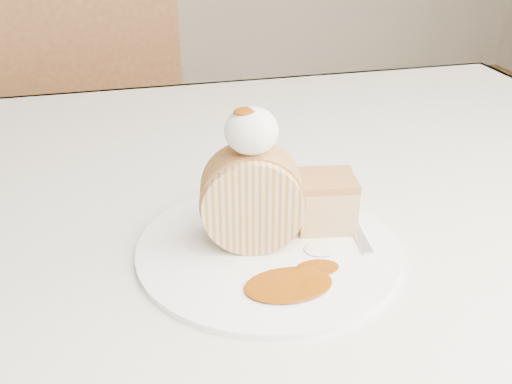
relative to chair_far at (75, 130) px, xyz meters
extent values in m
cube|color=silver|center=(0.19, -0.74, 0.17)|extent=(1.40, 0.90, 0.04)
cube|color=silver|center=(0.19, -0.30, 0.05)|extent=(1.40, 0.01, 0.28)
cylinder|color=brown|center=(0.81, -0.37, -0.21)|extent=(0.06, 0.06, 0.71)
cube|color=brown|center=(-0.02, 0.09, -0.09)|extent=(0.57, 0.57, 0.04)
cube|color=brown|center=(0.03, -0.11, 0.18)|extent=(0.46, 0.16, 0.49)
cylinder|color=brown|center=(0.12, 0.34, -0.34)|extent=(0.04, 0.04, 0.45)
cylinder|color=brown|center=(-0.27, 0.23, -0.34)|extent=(0.04, 0.04, 0.45)
cylinder|color=brown|center=(0.22, -0.05, -0.34)|extent=(0.04, 0.04, 0.45)
cylinder|color=brown|center=(-0.16, -0.15, -0.34)|extent=(0.04, 0.04, 0.45)
cylinder|color=white|center=(0.25, -0.89, 0.19)|extent=(0.31, 0.31, 0.01)
cylinder|color=#CCB28E|center=(0.23, -0.88, 0.24)|extent=(0.11, 0.07, 0.10)
cube|color=#B88445|center=(0.32, -0.86, 0.22)|extent=(0.07, 0.06, 0.05)
ellipsoid|color=white|center=(0.23, -0.88, 0.32)|extent=(0.05, 0.05, 0.05)
ellipsoid|color=#793605|center=(0.23, -0.88, 0.34)|extent=(0.03, 0.02, 0.01)
cube|color=silver|center=(0.35, -0.87, 0.20)|extent=(0.04, 0.16, 0.00)
camera|label=1|loc=(0.12, -1.37, 0.52)|focal=40.00mm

